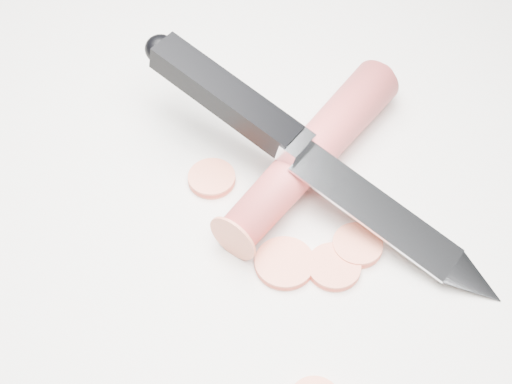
% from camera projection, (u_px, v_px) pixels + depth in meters
% --- Properties ---
extents(ground, '(2.40, 2.40, 0.00)m').
position_uv_depth(ground, '(305.00, 227.00, 0.49)').
color(ground, silver).
rests_on(ground, ground).
extents(carrot, '(0.06, 0.19, 0.03)m').
position_uv_depth(carrot, '(312.00, 152.00, 0.51)').
color(carrot, '#C53C3D').
rests_on(carrot, ground).
extents(carrot_slice_0, '(0.03, 0.03, 0.01)m').
position_uv_depth(carrot_slice_0, '(212.00, 178.00, 0.51)').
color(carrot_slice_0, '#E76F50').
rests_on(carrot_slice_0, ground).
extents(carrot_slice_2, '(0.04, 0.04, 0.01)m').
position_uv_depth(carrot_slice_2, '(334.00, 267.00, 0.47)').
color(carrot_slice_2, '#E76F50').
rests_on(carrot_slice_2, ground).
extents(carrot_slice_3, '(0.03, 0.03, 0.01)m').
position_uv_depth(carrot_slice_3, '(357.00, 246.00, 0.48)').
color(carrot_slice_3, '#E76F50').
rests_on(carrot_slice_3, ground).
extents(carrot_slice_4, '(0.04, 0.04, 0.01)m').
position_uv_depth(carrot_slice_4, '(285.00, 263.00, 0.47)').
color(carrot_slice_4, '#E76F50').
rests_on(carrot_slice_4, ground).
extents(kitchen_knife, '(0.30, 0.08, 0.08)m').
position_uv_depth(kitchen_knife, '(316.00, 157.00, 0.48)').
color(kitchen_knife, '#B9BCC1').
rests_on(kitchen_knife, ground).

